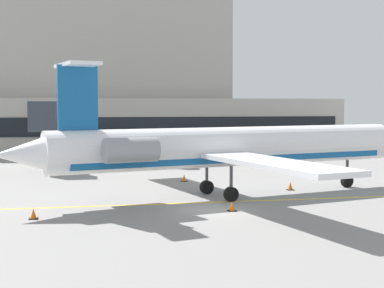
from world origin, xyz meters
TOP-DOWN VIEW (x-y plane):
  - ground at (-0.00, 0.00)m, footprint 120.00×120.00m
  - terminal_building at (-5.88, 46.20)m, footprint 65.54×11.25m
  - jet_bridge_west at (-10.65, 28.77)m, footprint 2.40×20.97m
  - regional_jet at (1.87, 4.06)m, footprint 29.03×24.85m
  - baggage_tug at (1.25, 21.16)m, footprint 3.08×2.25m
  - pushback_tractor at (9.03, 22.52)m, footprint 2.74×3.43m
  - fuel_tank at (8.93, 30.11)m, footprint 6.44×3.01m
  - safety_cone_alpha at (6.87, 6.02)m, footprint 0.47×0.47m
  - safety_cone_bravo at (-9.83, -0.87)m, footprint 0.47×0.47m
  - safety_cone_charlie at (0.39, 11.69)m, footprint 0.47×0.47m
  - safety_cone_delta at (0.88, -0.72)m, footprint 0.47×0.47m

SIDE VIEW (x-z plane):
  - ground at x=0.00m, z-range -0.10..0.00m
  - safety_cone_alpha at x=6.87m, z-range -0.03..0.52m
  - safety_cone_bravo at x=-9.83m, z-range -0.03..0.52m
  - safety_cone_charlie at x=0.39m, z-range -0.03..0.52m
  - safety_cone_delta at x=0.88m, z-range -0.03..0.52m
  - baggage_tug at x=1.25m, z-range -0.07..1.69m
  - pushback_tractor at x=9.03m, z-range -0.08..1.86m
  - fuel_tank at x=8.93m, z-range 0.15..2.72m
  - regional_jet at x=1.87m, z-range -0.93..7.32m
  - jet_bridge_west at x=-10.65m, z-range 1.73..7.93m
  - terminal_building at x=-5.88m, z-range -2.15..17.83m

